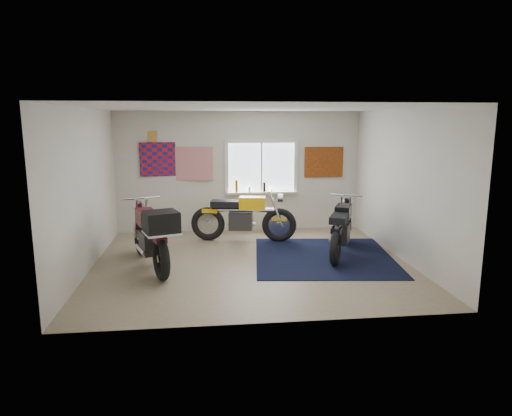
{
  "coord_description": "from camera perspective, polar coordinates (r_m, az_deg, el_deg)",
  "views": [
    {
      "loc": [
        -0.8,
        -7.77,
        2.48
      ],
      "look_at": [
        0.14,
        0.4,
        0.91
      ],
      "focal_mm": 32.0,
      "sensor_mm": 36.0,
      "label": 1
    }
  ],
  "objects": [
    {
      "name": "room_shell",
      "position": [
        7.86,
        -0.68,
        4.67
      ],
      "size": [
        5.5,
        5.5,
        5.5
      ],
      "color": "white",
      "rests_on": "ground"
    },
    {
      "name": "ground",
      "position": [
        8.2,
        -0.65,
        -6.8
      ],
      "size": [
        5.5,
        5.5,
        0.0
      ],
      "primitive_type": "plane",
      "color": "#9E896B",
      "rests_on": "ground"
    },
    {
      "name": "oil_bottles",
      "position": [
        10.33,
        -0.69,
        2.64
      ],
      "size": [
        0.85,
        0.07,
        0.28
      ],
      "color": "#8D6514",
      "rests_on": "window_assembly"
    },
    {
      "name": "flag_display",
      "position": [
        10.32,
        -12.82,
        8.71
      ],
      "size": [
        1.6,
        0.1,
        1.17
      ],
      "color": "red",
      "rests_on": "room_shell"
    },
    {
      "name": "maroon_tourer",
      "position": [
        7.86,
        -12.9,
        -3.37
      ],
      "size": [
        1.11,
        2.21,
        1.14
      ],
      "rotation": [
        0.0,
        0.0,
        1.9
      ],
      "color": "black",
      "rests_on": "ground"
    },
    {
      "name": "black_chrome_bike",
      "position": [
        8.72,
        10.62,
        -2.71
      ],
      "size": [
        1.02,
        1.96,
        1.08
      ],
      "rotation": [
        0.0,
        0.0,
        1.14
      ],
      "color": "black",
      "rests_on": "navy_rug"
    },
    {
      "name": "yellow_triumph",
      "position": [
        9.52,
        -1.66,
        -1.26
      ],
      "size": [
        2.2,
        0.71,
        1.12
      ],
      "rotation": [
        0.0,
        0.0,
        -0.19
      ],
      "color": "black",
      "rests_on": "ground"
    },
    {
      "name": "window_assembly",
      "position": [
        10.38,
        0.68,
        4.67
      ],
      "size": [
        1.66,
        0.17,
        1.26
      ],
      "color": "white",
      "rests_on": "room_shell"
    },
    {
      "name": "triumph_poster",
      "position": [
        10.66,
        8.47,
        5.69
      ],
      "size": [
        0.9,
        0.03,
        0.7
      ],
      "primitive_type": "cube",
      "color": "#A54C14",
      "rests_on": "room_shell"
    },
    {
      "name": "navy_rug",
      "position": [
        8.61,
        8.45,
        -6.03
      ],
      "size": [
        2.77,
        2.86,
        0.01
      ],
      "primitive_type": "cube",
      "rotation": [
        0.0,
        0.0,
        -0.11
      ],
      "color": "black",
      "rests_on": "ground"
    }
  ]
}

